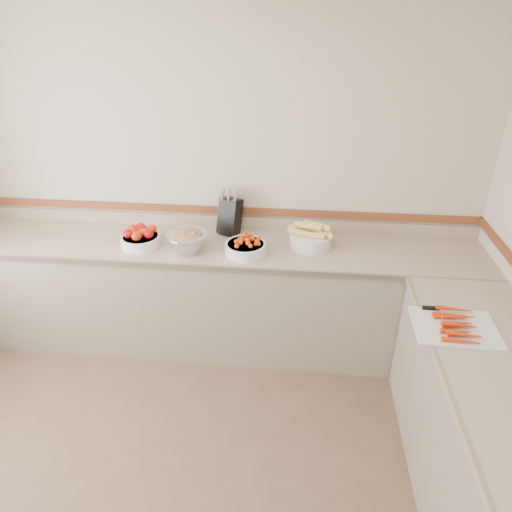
# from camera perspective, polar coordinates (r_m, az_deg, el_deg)

# --- Properties ---
(back_wall) EXTENTS (4.00, 0.00, 4.00)m
(back_wall) POSITION_cam_1_polar(r_m,az_deg,el_deg) (3.57, -4.57, 9.51)
(back_wall) COLOR #C0B49E
(back_wall) RESTS_ON ground_plane
(counter_back) EXTENTS (4.00, 0.65, 1.08)m
(counter_back) POSITION_cam_1_polar(r_m,az_deg,el_deg) (3.65, -4.95, -4.82)
(counter_back) COLOR tan
(counter_back) RESTS_ON ground_plane
(dishwasher) EXTENTS (0.63, 0.60, 0.84)m
(dishwasher) POSITION_cam_1_polar(r_m,az_deg,el_deg) (2.77, 28.65, -23.12)
(dishwasher) COLOR silver
(dishwasher) RESTS_ON ground_plane
(knife_block) EXTENTS (0.21, 0.23, 0.37)m
(knife_block) POSITION_cam_1_polar(r_m,az_deg,el_deg) (3.55, -3.29, 5.13)
(knife_block) COLOR black
(knife_block) RESTS_ON counter_back
(tomato_bowl) EXTENTS (0.29, 0.29, 0.14)m
(tomato_bowl) POSITION_cam_1_polar(r_m,az_deg,el_deg) (3.49, -14.23, 2.30)
(tomato_bowl) COLOR silver
(tomato_bowl) RESTS_ON counter_back
(cherry_tomato_bowl) EXTENTS (0.30, 0.30, 0.16)m
(cherry_tomato_bowl) POSITION_cam_1_polar(r_m,az_deg,el_deg) (3.28, -1.32, 1.20)
(cherry_tomato_bowl) COLOR silver
(cherry_tomato_bowl) RESTS_ON counter_back
(corn_bowl) EXTENTS (0.34, 0.31, 0.19)m
(corn_bowl) POSITION_cam_1_polar(r_m,az_deg,el_deg) (3.40, 6.81, 2.35)
(corn_bowl) COLOR silver
(corn_bowl) RESTS_ON counter_back
(rhubarb_bowl) EXTENTS (0.30, 0.30, 0.17)m
(rhubarb_bowl) POSITION_cam_1_polar(r_m,az_deg,el_deg) (3.32, -8.57, 1.94)
(rhubarb_bowl) COLOR #B2B2BA
(rhubarb_bowl) RESTS_ON counter_back
(cutting_board) EXTENTS (0.46, 0.36, 0.06)m
(cutting_board) POSITION_cam_1_polar(r_m,az_deg,el_deg) (2.77, 23.65, -8.04)
(cutting_board) COLOR silver
(cutting_board) RESTS_ON counter_right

